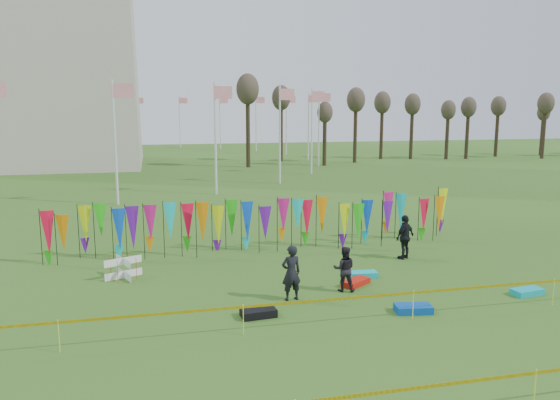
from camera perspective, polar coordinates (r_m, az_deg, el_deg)
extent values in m
plane|color=#2D5517|center=(17.34, 2.75, -11.55)|extent=(160.00, 160.00, 0.00)
cylinder|color=silver|center=(66.20, 2.99, 7.69)|extent=(0.16, 0.16, 8.00)
plane|color=red|center=(66.34, 3.53, 10.54)|extent=(1.40, 0.00, 1.40)
cylinder|color=silver|center=(72.95, 0.66, 7.88)|extent=(0.16, 0.16, 8.00)
plane|color=red|center=(73.07, 1.13, 10.47)|extent=(1.40, 0.00, 1.40)
cylinder|color=silver|center=(78.95, -2.52, 8.01)|extent=(0.16, 0.16, 8.00)
plane|color=red|center=(79.04, -2.10, 10.41)|extent=(1.40, 0.00, 1.40)
cylinder|color=silver|center=(83.99, -6.28, 8.06)|extent=(0.16, 0.16, 8.00)
plane|color=red|center=(84.04, -5.91, 10.32)|extent=(1.40, 0.00, 1.40)
cylinder|color=silver|center=(87.92, -10.43, 8.03)|extent=(0.16, 0.16, 8.00)
plane|color=red|center=(87.93, -10.10, 10.19)|extent=(1.40, 0.00, 1.40)
cylinder|color=silver|center=(90.63, -14.83, 7.92)|extent=(0.16, 0.16, 8.00)
plane|color=red|center=(90.59, -14.54, 10.02)|extent=(1.40, 0.00, 1.40)
cylinder|color=silver|center=(92.05, -19.37, 7.72)|extent=(0.16, 0.16, 8.00)
plane|color=red|center=(91.96, -19.11, 9.79)|extent=(1.40, 0.00, 1.40)
cylinder|color=silver|center=(92.14, -23.95, 7.43)|extent=(0.16, 0.16, 8.00)
plane|color=red|center=(92.01, -23.72, 9.51)|extent=(1.40, 0.00, 1.40)
cylinder|color=silver|center=(36.62, -16.85, 5.70)|extent=(0.16, 0.16, 8.00)
plane|color=red|center=(36.53, -16.16, 10.91)|extent=(1.40, 0.00, 1.40)
cylinder|color=silver|center=(39.60, -6.76, 6.31)|extent=(0.16, 0.16, 8.00)
plane|color=red|center=(39.62, -5.98, 11.10)|extent=(1.40, 0.00, 1.40)
cylinder|color=silver|center=(44.98, -0.01, 6.77)|extent=(0.16, 0.16, 8.00)
plane|color=red|center=(45.08, 0.74, 10.98)|extent=(1.40, 0.00, 1.40)
cylinder|color=silver|center=(51.72, 3.34, 7.14)|extent=(0.16, 0.16, 8.00)
plane|color=red|center=(51.86, 4.02, 10.78)|extent=(1.40, 0.00, 1.40)
cylinder|color=silver|center=(58.99, 4.08, 7.44)|extent=(0.16, 0.16, 8.00)
plane|color=red|center=(59.14, 4.68, 10.63)|extent=(1.40, 0.00, 1.40)
cylinder|color=black|center=(24.13, -23.72, -3.51)|extent=(0.03, 0.03, 2.22)
cone|color=red|center=(24.03, -23.11, -2.95)|extent=(0.64, 0.64, 1.60)
cylinder|color=black|center=(24.01, -22.10, -3.46)|extent=(0.03, 0.03, 2.22)
cone|color=orange|center=(23.92, -21.47, -2.90)|extent=(0.64, 0.64, 1.60)
cylinder|color=black|center=(23.91, -20.46, -3.41)|extent=(0.03, 0.03, 2.22)
cone|color=#CCE20B|center=(23.83, -19.82, -2.85)|extent=(0.64, 0.64, 1.60)
cylinder|color=black|center=(23.83, -18.81, -3.36)|extent=(0.03, 0.03, 2.22)
cone|color=#22BD15|center=(23.76, -18.16, -2.79)|extent=(0.64, 0.64, 1.60)
cylinder|color=black|center=(23.77, -17.14, -3.30)|extent=(0.03, 0.03, 2.22)
cone|color=blue|center=(23.70, -16.50, -2.73)|extent=(0.64, 0.64, 1.60)
cylinder|color=black|center=(23.73, -15.48, -3.25)|extent=(0.03, 0.03, 2.22)
cone|color=#5E1197|center=(23.67, -14.82, -2.67)|extent=(0.64, 0.64, 1.60)
cylinder|color=black|center=(23.71, -13.80, -3.18)|extent=(0.03, 0.03, 2.22)
cone|color=#C41576|center=(23.66, -13.15, -2.61)|extent=(0.64, 0.64, 1.60)
cylinder|color=black|center=(23.71, -12.13, -3.12)|extent=(0.03, 0.03, 2.22)
cone|color=#0CB4BA|center=(23.67, -11.47, -2.54)|extent=(0.64, 0.64, 1.60)
cylinder|color=black|center=(23.73, -10.46, -3.05)|extent=(0.03, 0.03, 2.22)
cone|color=red|center=(23.70, -9.80, -2.48)|extent=(0.64, 0.64, 1.60)
cylinder|color=black|center=(23.77, -8.79, -2.98)|extent=(0.03, 0.03, 2.22)
cone|color=orange|center=(23.75, -8.13, -2.41)|extent=(0.64, 0.64, 1.60)
cylinder|color=black|center=(23.83, -7.13, -2.91)|extent=(0.03, 0.03, 2.22)
cone|color=#CCE20B|center=(23.81, -6.47, -2.34)|extent=(0.64, 0.64, 1.60)
cylinder|color=black|center=(23.91, -5.48, -2.84)|extent=(0.03, 0.03, 2.22)
cone|color=#22BD15|center=(23.90, -4.82, -2.26)|extent=(0.64, 0.64, 1.60)
cylinder|color=black|center=(24.01, -3.84, -2.76)|extent=(0.03, 0.03, 2.22)
cone|color=blue|center=(24.01, -3.18, -2.19)|extent=(0.64, 0.64, 1.60)
cylinder|color=black|center=(24.13, -2.21, -2.68)|extent=(0.03, 0.03, 2.22)
cone|color=#5E1197|center=(24.14, -1.57, -2.11)|extent=(0.64, 0.64, 1.60)
cylinder|color=black|center=(24.27, -0.61, -2.61)|extent=(0.03, 0.03, 2.22)
cone|color=#C41576|center=(24.28, 0.03, -2.04)|extent=(0.64, 0.64, 1.60)
cylinder|color=black|center=(24.43, 0.98, -2.53)|extent=(0.03, 0.03, 2.22)
cone|color=#0CB4BA|center=(24.45, 1.61, -1.96)|extent=(0.64, 0.64, 1.60)
cylinder|color=black|center=(24.60, 2.54, -2.45)|extent=(0.03, 0.03, 2.22)
cone|color=red|center=(24.63, 3.17, -1.89)|extent=(0.64, 0.64, 1.60)
cylinder|color=black|center=(24.80, 4.08, -2.37)|extent=(0.03, 0.03, 2.22)
cone|color=orange|center=(24.83, 4.71, -1.81)|extent=(0.64, 0.64, 1.60)
cylinder|color=black|center=(25.01, 5.60, -2.28)|extent=(0.03, 0.03, 2.22)
cone|color=#CCE20B|center=(25.05, 6.21, -1.73)|extent=(0.64, 0.64, 1.60)
cylinder|color=black|center=(25.24, 7.09, -2.20)|extent=(0.03, 0.03, 2.22)
cone|color=#22BD15|center=(25.29, 7.69, -1.65)|extent=(0.64, 0.64, 1.60)
cylinder|color=black|center=(25.48, 8.55, -2.12)|extent=(0.03, 0.03, 2.22)
cone|color=blue|center=(25.54, 9.14, -1.58)|extent=(0.64, 0.64, 1.60)
cylinder|color=black|center=(25.75, 9.98, -2.04)|extent=(0.03, 0.03, 2.22)
cone|color=#5E1197|center=(25.81, 10.57, -1.50)|extent=(0.64, 0.64, 1.60)
cylinder|color=black|center=(26.02, 11.38, -1.96)|extent=(0.03, 0.03, 2.22)
cone|color=#C41576|center=(26.10, 11.96, -1.43)|extent=(0.64, 0.64, 1.60)
cylinder|color=black|center=(26.32, 12.75, -1.88)|extent=(0.03, 0.03, 2.22)
cone|color=#0CB4BA|center=(26.40, 13.32, -1.35)|extent=(0.64, 0.64, 1.60)
cylinder|color=black|center=(26.62, 14.09, -1.80)|extent=(0.03, 0.03, 2.22)
cone|color=red|center=(26.71, 14.65, -1.28)|extent=(0.64, 0.64, 1.60)
cylinder|color=black|center=(26.95, 15.40, -1.72)|extent=(0.03, 0.03, 2.22)
cone|color=orange|center=(27.04, 15.95, -1.21)|extent=(0.64, 0.64, 1.60)
cylinder|color=black|center=(27.28, 16.68, -1.65)|extent=(0.03, 0.03, 2.22)
cone|color=#CCE20B|center=(27.38, 17.21, -1.14)|extent=(0.64, 0.64, 1.60)
cube|color=#FFDC05|center=(15.88, 4.10, -10.44)|extent=(26.00, 0.01, 0.08)
cylinder|color=#EAF235|center=(15.57, -22.07, -13.04)|extent=(0.02, 0.02, 0.90)
cylinder|color=#EAF235|center=(15.57, -3.13, -12.31)|extent=(0.02, 0.02, 0.90)
cylinder|color=#EAF235|center=(17.10, 13.89, -10.54)|extent=(0.02, 0.02, 0.90)
cylinder|color=#EAF235|center=(19.81, 27.03, -8.52)|extent=(0.02, 0.02, 0.90)
cube|color=#FFDC05|center=(11.50, 12.19, -18.87)|extent=(26.00, 0.01, 0.08)
cylinder|color=#EAF235|center=(13.13, 24.64, -17.59)|extent=(0.02, 0.02, 0.90)
cylinder|color=#35271A|center=(60.52, -3.28, 6.74)|extent=(0.44, 0.44, 6.40)
ellipsoid|color=#46392E|center=(60.45, -3.31, 9.93)|extent=(1.92, 1.92, 2.56)
cylinder|color=#35271A|center=(61.34, 0.43, 6.80)|extent=(0.44, 0.44, 6.40)
ellipsoid|color=#46392E|center=(61.27, 0.43, 9.94)|extent=(1.92, 1.92, 2.56)
cylinder|color=#35271A|center=(62.41, 4.02, 6.82)|extent=(0.44, 0.44, 6.40)
ellipsoid|color=#46392E|center=(62.33, 4.06, 9.91)|extent=(1.92, 1.92, 2.56)
cylinder|color=#35271A|center=(63.71, 7.48, 6.82)|extent=(0.44, 0.44, 6.40)
ellipsoid|color=#46392E|center=(63.64, 7.55, 9.85)|extent=(1.92, 1.92, 2.56)
cylinder|color=#35271A|center=(65.23, 10.80, 6.80)|extent=(0.44, 0.44, 6.40)
ellipsoid|color=#46392E|center=(65.16, 10.89, 9.75)|extent=(1.92, 1.92, 2.56)
cylinder|color=#35271A|center=(66.95, 13.95, 6.76)|extent=(0.44, 0.44, 6.40)
ellipsoid|color=#46392E|center=(66.88, 14.07, 9.63)|extent=(1.92, 1.92, 2.56)
cylinder|color=#35271A|center=(68.87, 16.93, 6.70)|extent=(0.44, 0.44, 6.40)
ellipsoid|color=#46392E|center=(68.80, 17.07, 9.49)|extent=(1.92, 1.92, 2.56)
cylinder|color=#35271A|center=(70.96, 19.75, 6.63)|extent=(0.44, 0.44, 6.40)
ellipsoid|color=#46392E|center=(70.89, 19.90, 9.34)|extent=(1.92, 1.92, 2.56)
cylinder|color=#35271A|center=(73.20, 22.39, 6.54)|extent=(0.44, 0.44, 6.40)
ellipsoid|color=#46392E|center=(73.14, 22.56, 9.17)|extent=(1.92, 1.92, 2.56)
cylinder|color=#35271A|center=(75.60, 24.88, 6.45)|extent=(0.44, 0.44, 6.40)
ellipsoid|color=#46392E|center=(75.53, 25.06, 8.99)|extent=(1.92, 1.92, 2.56)
cylinder|color=#35271A|center=(78.12, 27.20, 6.36)|extent=(0.44, 0.44, 6.40)
cylinder|color=red|center=(20.83, -17.06, -7.13)|extent=(0.02, 0.02, 0.81)
cylinder|color=red|center=(20.79, -15.10, -7.07)|extent=(0.02, 0.02, 0.81)
cylinder|color=red|center=(21.51, -16.94, -6.59)|extent=(0.02, 0.02, 0.81)
cylinder|color=red|center=(21.47, -15.04, -6.53)|extent=(0.02, 0.02, 0.81)
imported|color=black|center=(17.99, 1.18, -7.61)|extent=(0.75, 0.60, 1.85)
imported|color=black|center=(19.02, 6.73, -7.17)|extent=(0.87, 0.68, 1.57)
imported|color=black|center=(23.38, 12.92, -3.79)|extent=(1.26, 1.06, 1.86)
cube|color=#0DC0CB|center=(20.82, 8.70, -7.68)|extent=(1.05, 0.58, 0.20)
cube|color=#0A4AAB|center=(17.70, 13.75, -10.97)|extent=(1.19, 0.74, 0.23)
cube|color=red|center=(19.88, 7.92, -8.50)|extent=(1.22, 1.07, 0.21)
cube|color=black|center=(16.91, -2.27, -11.67)|extent=(1.10, 0.71, 0.24)
cube|color=#0DACBD|center=(20.53, 24.41, -8.72)|extent=(1.13, 0.66, 0.21)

